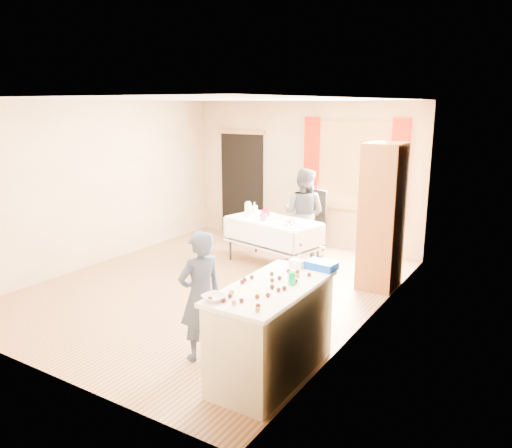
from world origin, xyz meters
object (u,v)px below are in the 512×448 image
Objects in this scene: cabinet at (382,217)px; woman at (304,214)px; party_table at (273,238)px; chair at (309,233)px; girl at (201,296)px; counter at (272,331)px.

cabinet reaches higher than woman.
chair reaches higher than party_table.
girl is at bearing 98.39° from woman.
woman reaches higher than girl.
party_table is at bearing 177.48° from cabinet.
girl is (-0.78, -0.08, 0.22)m from counter.
woman is (-1.55, 0.70, -0.26)m from cabinet.
chair is at bearing 145.39° from cabinet.
girl is at bearing -106.55° from cabinet.
chair is 0.80× the size of girl.
girl reaches higher than chair.
counter is 3.86m from woman.
party_table is 1.22× the size of girl.
cabinet is 1.24× the size of party_table.
counter is (-0.10, -2.87, -0.57)m from cabinet.
party_table is 1.52× the size of chair.
cabinet reaches higher than girl.
woman is (0.09, -0.43, 0.44)m from chair.
party_table is at bearing -77.91° from chair.
chair is 0.62m from woman.
counter is at bearing -92.00° from cabinet.
girl is (0.90, -3.03, 0.23)m from party_table.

